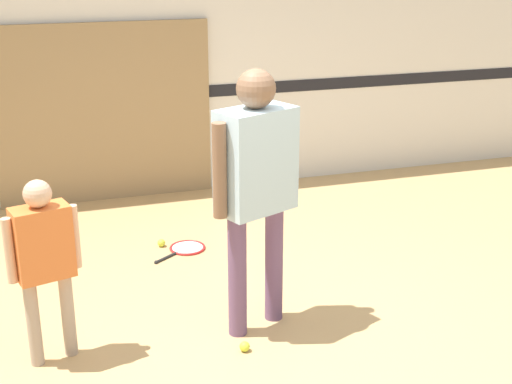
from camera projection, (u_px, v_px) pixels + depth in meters
ground_plane at (261, 344)px, 4.60m from camera, size 16.00×16.00×0.00m
wall_back at (162, 35)px, 6.90m from camera, size 16.00×0.07×3.20m
wall_panel at (104, 114)px, 6.92m from camera, size 2.09×0.05×1.74m
person_instructor at (256, 174)px, 4.47m from camera, size 0.62×0.44×1.74m
person_student_left at (44, 252)px, 4.20m from camera, size 0.43×0.26×1.17m
racket_spare_on_floor at (186, 248)px, 6.00m from camera, size 0.53×0.44×0.03m
tennis_ball_near_instructor at (245, 346)px, 4.51m from camera, size 0.07×0.07×0.07m
tennis_ball_by_spare_racket at (161, 243)px, 6.05m from camera, size 0.07×0.07×0.07m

